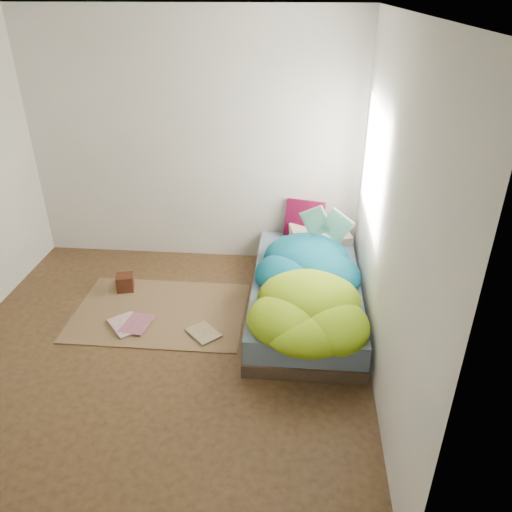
% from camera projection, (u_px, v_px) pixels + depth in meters
% --- Properties ---
extents(ground, '(3.50, 3.50, 0.00)m').
position_uv_depth(ground, '(161.00, 350.00, 4.25)').
color(ground, '#3B2716').
rests_on(ground, ground).
extents(room_walls, '(3.54, 3.54, 2.62)m').
position_uv_depth(room_walls, '(142.00, 166.00, 3.48)').
color(room_walls, silver).
rests_on(room_walls, ground).
extents(bed, '(1.00, 2.00, 0.34)m').
position_uv_depth(bed, '(305.00, 295.00, 4.70)').
color(bed, '#392B1F').
rests_on(bed, ground).
extents(duvet, '(0.96, 1.84, 0.34)m').
position_uv_depth(duvet, '(307.00, 276.00, 4.35)').
color(duvet, navy).
rests_on(duvet, bed).
extents(rug, '(1.60, 1.10, 0.01)m').
position_uv_depth(rug, '(160.00, 312.00, 4.74)').
color(rug, brown).
rests_on(rug, ground).
extents(pillow_floral, '(0.68, 0.53, 0.13)m').
position_uv_depth(pillow_floral, '(320.00, 235.00, 5.27)').
color(pillow_floral, silver).
rests_on(pillow_floral, bed).
extents(pillow_magenta, '(0.41, 0.22, 0.40)m').
position_uv_depth(pillow_magenta, '(304.00, 219.00, 5.33)').
color(pillow_magenta, '#490420').
rests_on(pillow_magenta, bed).
extents(open_book, '(0.43, 0.24, 0.26)m').
position_uv_depth(open_book, '(327.00, 214.00, 4.76)').
color(open_book, green).
rests_on(open_book, duvet).
extents(wooden_box, '(0.20, 0.20, 0.16)m').
position_uv_depth(wooden_box, '(125.00, 282.00, 5.04)').
color(wooden_box, '#39180D').
rests_on(wooden_box, rug).
extents(floor_book_a, '(0.40, 0.41, 0.03)m').
position_uv_depth(floor_book_a, '(113.00, 330.00, 4.46)').
color(floor_book_a, beige).
rests_on(floor_book_a, rug).
extents(floor_book_b, '(0.28, 0.35, 0.03)m').
position_uv_depth(floor_book_b, '(126.00, 322.00, 4.56)').
color(floor_book_b, '#B06573').
rests_on(floor_book_b, rug).
extents(floor_book_c, '(0.35, 0.36, 0.02)m').
position_uv_depth(floor_book_c, '(193.00, 338.00, 4.36)').
color(floor_book_c, tan).
rests_on(floor_book_c, rug).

